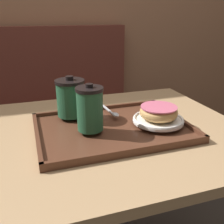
# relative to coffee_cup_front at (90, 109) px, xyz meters

# --- Properties ---
(booth_bench) EXTENTS (1.37, 0.44, 1.00)m
(booth_bench) POSITION_rel_coffee_cup_front_xyz_m (-0.19, 0.90, -0.50)
(booth_bench) COLOR brown
(booth_bench) RESTS_ON ground_plane
(cafe_table) EXTENTS (0.81, 0.74, 0.72)m
(cafe_table) POSITION_rel_coffee_cup_front_xyz_m (0.11, 0.03, -0.27)
(cafe_table) COLOR tan
(cafe_table) RESTS_ON ground_plane
(serving_tray) EXTENTS (0.48, 0.35, 0.02)m
(serving_tray) POSITION_rel_coffee_cup_front_xyz_m (0.08, 0.02, -0.08)
(serving_tray) COLOR #512D1E
(serving_tray) RESTS_ON cafe_table
(coffee_cup_front) EXTENTS (0.08, 0.08, 0.14)m
(coffee_cup_front) POSITION_rel_coffee_cup_front_xyz_m (0.00, 0.00, 0.00)
(coffee_cup_front) COLOR #235638
(coffee_cup_front) RESTS_ON serving_tray
(coffee_cup_rear) EXTENTS (0.10, 0.10, 0.14)m
(coffee_cup_rear) POSITION_rel_coffee_cup_front_xyz_m (-0.03, 0.14, -0.00)
(coffee_cup_rear) COLOR #235638
(coffee_cup_rear) RESTS_ON serving_tray
(plate_with_chocolate_donut) EXTENTS (0.17, 0.17, 0.01)m
(plate_with_chocolate_donut) POSITION_rel_coffee_cup_front_xyz_m (0.23, -0.01, -0.06)
(plate_with_chocolate_donut) COLOR white
(plate_with_chocolate_donut) RESTS_ON serving_tray
(donut_chocolate_glazed) EXTENTS (0.12, 0.12, 0.04)m
(donut_chocolate_glazed) POSITION_rel_coffee_cup_front_xyz_m (0.23, -0.01, -0.03)
(donut_chocolate_glazed) COLOR tan
(donut_chocolate_glazed) RESTS_ON plate_with_chocolate_donut
(spoon) EXTENTS (0.03, 0.14, 0.01)m
(spoon) POSITION_rel_coffee_cup_front_xyz_m (0.10, 0.10, -0.06)
(spoon) COLOR silver
(spoon) RESTS_ON serving_tray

